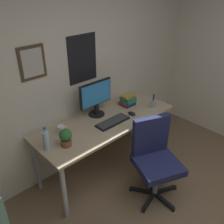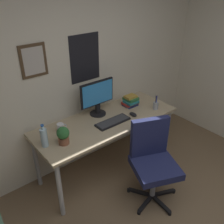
# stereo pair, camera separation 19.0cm
# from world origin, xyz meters

# --- Properties ---
(wall_back) EXTENTS (4.40, 0.10, 2.60)m
(wall_back) POSITION_xyz_m (-0.00, 2.15, 1.30)
(wall_back) COLOR beige
(wall_back) RESTS_ON ground_plane
(desk) EXTENTS (1.78, 0.68, 0.74)m
(desk) POSITION_xyz_m (0.25, 1.73, 0.67)
(desk) COLOR tan
(desk) RESTS_ON ground_plane
(office_chair) EXTENTS (0.60, 0.61, 0.95)m
(office_chair) POSITION_xyz_m (0.36, 1.07, 0.53)
(office_chair) COLOR #1E234C
(office_chair) RESTS_ON ground_plane
(monitor) EXTENTS (0.46, 0.20, 0.43)m
(monitor) POSITION_xyz_m (0.25, 1.91, 0.98)
(monitor) COLOR black
(monitor) RESTS_ON desk
(keyboard) EXTENTS (0.43, 0.15, 0.03)m
(keyboard) POSITION_xyz_m (0.26, 1.63, 0.76)
(keyboard) COLOR black
(keyboard) RESTS_ON desk
(computer_mouse) EXTENTS (0.06, 0.11, 0.04)m
(computer_mouse) POSITION_xyz_m (0.56, 1.60, 0.76)
(computer_mouse) COLOR black
(computer_mouse) RESTS_ON desk
(water_bottle) EXTENTS (0.07, 0.07, 0.25)m
(water_bottle) POSITION_xyz_m (-0.55, 1.71, 0.85)
(water_bottle) COLOR silver
(water_bottle) RESTS_ON desk
(coffee_mug_near) EXTENTS (0.11, 0.08, 0.10)m
(coffee_mug_near) POSITION_xyz_m (-0.30, 1.84, 0.80)
(coffee_mug_near) COLOR white
(coffee_mug_near) RESTS_ON desk
(potted_plant) EXTENTS (0.13, 0.13, 0.20)m
(potted_plant) POSITION_xyz_m (-0.38, 1.63, 0.85)
(potted_plant) COLOR brown
(potted_plant) RESTS_ON desk
(pen_cup) EXTENTS (0.07, 0.07, 0.20)m
(pen_cup) POSITION_xyz_m (0.91, 1.55, 0.80)
(pen_cup) COLOR #9EA0A5
(pen_cup) RESTS_ON desk
(book_stack_left) EXTENTS (0.20, 0.18, 0.14)m
(book_stack_left) POSITION_xyz_m (0.72, 1.82, 0.81)
(book_stack_left) COLOR navy
(book_stack_left) RESTS_ON desk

